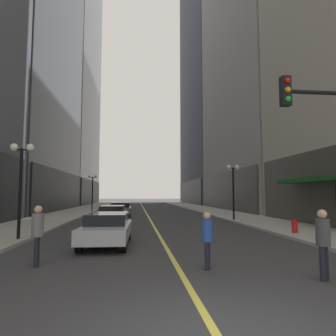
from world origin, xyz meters
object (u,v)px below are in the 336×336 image
Objects in this scene: pedestrian_with_orange_bag at (323,239)px; street_lamp_left_near at (21,169)px; pedestrian_in_blue_hoodie at (207,236)px; street_lamp_left_far at (93,185)px; car_silver at (107,228)px; street_lamp_right_mid at (233,180)px; pedestrian_in_grey_suit at (38,230)px; fire_hydrant_right at (295,228)px; car_grey at (121,209)px; car_red at (112,214)px.

pedestrian_with_orange_bag is 0.39× the size of street_lamp_left_near.
pedestrian_in_blue_hoodie is 0.36× the size of street_lamp_left_near.
pedestrian_with_orange_bag is 31.39m from street_lamp_left_far.
car_silver is 13.47m from street_lamp_right_mid.
pedestrian_with_orange_bag is 2.96m from pedestrian_in_blue_hoodie.
fire_hydrant_right is at bearing 25.84° from pedestrian_in_grey_suit.
car_silver is at bearing 63.95° from pedestrian_in_grey_suit.
pedestrian_with_orange_bag is 0.39× the size of street_lamp_left_far.
car_grey is 5.48× the size of fire_hydrant_right.
car_silver and car_red have the same top height.
car_silver is 1.04× the size of car_red.
car_red is 0.98× the size of street_lamp_left_near.
car_grey is at bearing 90.84° from car_silver.
street_lamp_left_far and street_lamp_right_mid have the same top height.
car_grey is 2.51× the size of pedestrian_with_orange_bag.
pedestrian_in_grey_suit is at bearing 169.85° from pedestrian_in_blue_hoodie.
car_red is 1.00× the size of car_grey.
car_silver is 3.94m from pedestrian_in_grey_suit.
car_silver is at bearing 126.07° from pedestrian_in_blue_hoodie.
street_lamp_left_far is at bearing 104.27° from pedestrian_in_blue_hoodie.
street_lamp_right_mid reaches higher than fire_hydrant_right.
pedestrian_in_blue_hoodie is 9.42m from street_lamp_left_near.
car_grey is (-0.24, 16.51, 0.00)m from car_silver.
street_lamp_right_mid reaches higher than car_grey.
street_lamp_left_far reaches higher than car_grey.
pedestrian_with_orange_bag reaches higher than fire_hydrant_right.
pedestrian_with_orange_bag is (6.07, -22.31, 0.30)m from car_grey.
pedestrian_in_blue_hoodie is (3.64, -12.91, 0.22)m from car_red.
street_lamp_left_far is at bearing 94.73° from pedestrian_in_grey_suit.
car_silver is 2.53× the size of pedestrian_in_grey_suit.
car_red is 0.98× the size of street_lamp_left_far.
pedestrian_in_grey_suit is at bearing -94.23° from car_grey.
car_red is at bearing -91.31° from car_grey.
pedestrian_in_grey_suit is at bearing -85.27° from street_lamp_left_far.
car_red is 9.67m from street_lamp_right_mid.
pedestrian_in_grey_suit is at bearing -96.16° from car_red.
car_grey is 0.99× the size of street_lamp_right_mid.
car_red is 16.04m from street_lamp_left_far.
pedestrian_in_blue_hoodie is 0.36× the size of street_lamp_right_mid.
car_silver is 1.02× the size of street_lamp_right_mid.
street_lamp_left_near reaches higher than fire_hydrant_right.
car_red is 13.41m from pedestrian_in_blue_hoodie.
street_lamp_left_far is (-9.82, 29.73, 2.24)m from pedestrian_with_orange_bag.
street_lamp_left_far is (-4.00, 23.93, 2.54)m from car_silver.
street_lamp_right_mid is 5.54× the size of fire_hydrant_right.
street_lamp_left_near is at bearing -90.00° from street_lamp_left_far.
pedestrian_with_orange_bag reaches higher than car_silver.
car_red is at bearing 92.87° from car_silver.
pedestrian_in_grey_suit reaches higher than car_silver.
pedestrian_in_blue_hoodie is at bearing -111.38° from street_lamp_right_mid.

